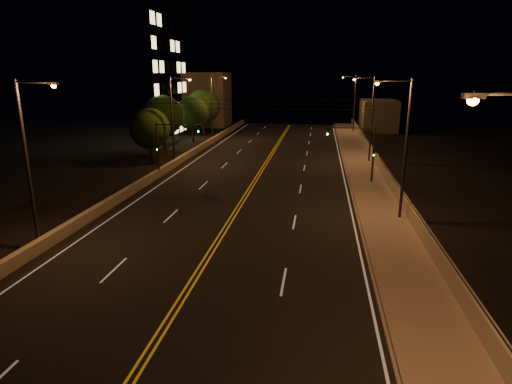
# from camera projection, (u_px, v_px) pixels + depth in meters

# --- Properties ---
(road) EXTENTS (18.00, 120.00, 0.02)m
(road) POSITION_uv_depth(u_px,v_px,m) (233.00, 217.00, 31.03)
(road) COLOR black
(road) RESTS_ON ground
(sidewalk) EXTENTS (3.60, 120.00, 0.30)m
(sidewalk) POSITION_uv_depth(u_px,v_px,m) (386.00, 222.00, 29.47)
(sidewalk) COLOR gray
(sidewalk) RESTS_ON ground
(curb) EXTENTS (0.14, 120.00, 0.15)m
(curb) POSITION_uv_depth(u_px,v_px,m) (358.00, 222.00, 29.76)
(curb) COLOR gray
(curb) RESTS_ON ground
(parapet_wall) EXTENTS (0.30, 120.00, 1.00)m
(parapet_wall) POSITION_uv_depth(u_px,v_px,m) (412.00, 214.00, 29.07)
(parapet_wall) COLOR #A39D88
(parapet_wall) RESTS_ON sidewalk
(jersey_barrier) EXTENTS (0.45, 120.00, 0.75)m
(jersey_barrier) POSITION_uv_depth(u_px,v_px,m) (105.00, 206.00, 32.33)
(jersey_barrier) COLOR #A39D88
(jersey_barrier) RESTS_ON ground
(distant_building_right) EXTENTS (6.00, 10.00, 5.47)m
(distant_building_right) POSITION_uv_depth(u_px,v_px,m) (378.00, 115.00, 77.95)
(distant_building_right) COLOR slate
(distant_building_right) RESTS_ON ground
(distant_building_left) EXTENTS (8.00, 8.00, 10.27)m
(distant_building_left) POSITION_uv_depth(u_px,v_px,m) (208.00, 99.00, 84.03)
(distant_building_left) COLOR slate
(distant_building_left) RESTS_ON ground
(parapet_rail) EXTENTS (0.06, 120.00, 0.06)m
(parapet_rail) POSITION_uv_depth(u_px,v_px,m) (413.00, 207.00, 28.92)
(parapet_rail) COLOR black
(parapet_rail) RESTS_ON parapet_wall
(lane_markings) EXTENTS (17.32, 116.00, 0.00)m
(lane_markings) POSITION_uv_depth(u_px,v_px,m) (233.00, 217.00, 30.96)
(lane_markings) COLOR silver
(lane_markings) RESTS_ON road
(streetlight_1) EXTENTS (2.55, 0.28, 9.74)m
(streetlight_1) POSITION_uv_depth(u_px,v_px,m) (402.00, 142.00, 28.68)
(streetlight_1) COLOR #2D2D33
(streetlight_1) RESTS_ON ground
(streetlight_2) EXTENTS (2.55, 0.28, 9.74)m
(streetlight_2) POSITION_uv_depth(u_px,v_px,m) (370.00, 114.00, 48.14)
(streetlight_2) COLOR #2D2D33
(streetlight_2) RESTS_ON ground
(streetlight_3) EXTENTS (2.55, 0.28, 9.74)m
(streetlight_3) POSITION_uv_depth(u_px,v_px,m) (353.00, 100.00, 73.21)
(streetlight_3) COLOR #2D2D33
(streetlight_3) RESTS_ON ground
(streetlight_4) EXTENTS (2.55, 0.28, 9.74)m
(streetlight_4) POSITION_uv_depth(u_px,v_px,m) (30.00, 156.00, 23.85)
(streetlight_4) COLOR #2D2D33
(streetlight_4) RESTS_ON ground
(streetlight_5) EXTENTS (2.55, 0.28, 9.74)m
(streetlight_5) POSITION_uv_depth(u_px,v_px,m) (174.00, 115.00, 47.10)
(streetlight_5) COLOR #2D2D33
(streetlight_5) RESTS_ON ground
(streetlight_6) EXTENTS (2.55, 0.28, 9.74)m
(streetlight_6) POSITION_uv_depth(u_px,v_px,m) (213.00, 104.00, 64.18)
(streetlight_6) COLOR #2D2D33
(streetlight_6) RESTS_ON ground
(traffic_signal_right) EXTENTS (5.11, 0.31, 5.45)m
(traffic_signal_right) POSITION_uv_depth(u_px,v_px,m) (362.00, 147.00, 39.32)
(traffic_signal_right) COLOR #2D2D33
(traffic_signal_right) RESTS_ON ground
(traffic_signal_left) EXTENTS (5.11, 0.31, 5.45)m
(traffic_signal_left) POSITION_uv_depth(u_px,v_px,m) (168.00, 142.00, 41.96)
(traffic_signal_left) COLOR #2D2D33
(traffic_signal_left) RESTS_ON ground
(overhead_wires) EXTENTS (22.00, 0.03, 0.83)m
(overhead_wires) POSITION_uv_depth(u_px,v_px,m) (253.00, 104.00, 38.11)
(overhead_wires) COLOR black
(building_tower) EXTENTS (24.00, 15.00, 26.05)m
(building_tower) POSITION_uv_depth(u_px,v_px,m) (92.00, 57.00, 62.86)
(building_tower) COLOR slate
(building_tower) RESTS_ON ground
(tree_0) EXTENTS (4.65, 4.65, 6.30)m
(tree_0) POSITION_uv_depth(u_px,v_px,m) (150.00, 129.00, 48.83)
(tree_0) COLOR black
(tree_0) RESTS_ON ground
(tree_1) EXTENTS (5.37, 5.37, 7.28)m
(tree_1) POSITION_uv_depth(u_px,v_px,m) (163.00, 115.00, 57.76)
(tree_1) COLOR black
(tree_1) RESTS_ON ground
(tree_2) EXTENTS (4.98, 4.98, 6.75)m
(tree_2) POSITION_uv_depth(u_px,v_px,m) (192.00, 113.00, 64.23)
(tree_2) COLOR black
(tree_2) RESTS_ON ground
(tree_3) EXTENTS (5.61, 5.61, 7.60)m
(tree_3) POSITION_uv_depth(u_px,v_px,m) (203.00, 106.00, 70.75)
(tree_3) COLOR black
(tree_3) RESTS_ON ground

